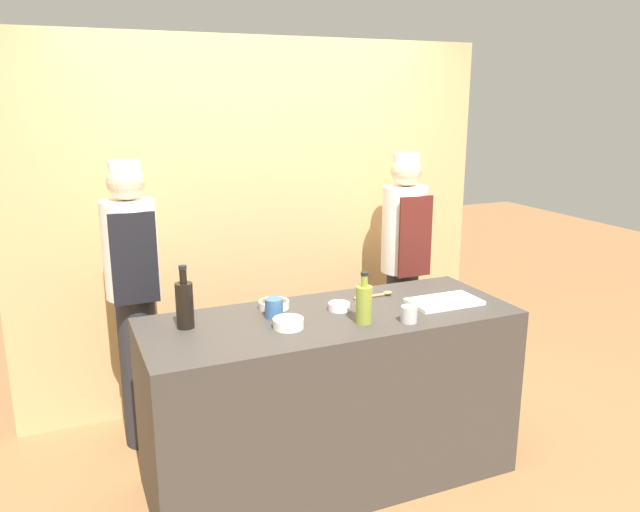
{
  "coord_description": "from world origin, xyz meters",
  "views": [
    {
      "loc": [
        -1.25,
        -2.76,
        2.03
      ],
      "look_at": [
        0.0,
        0.15,
        1.22
      ],
      "focal_mm": 35.0,
      "sensor_mm": 36.0,
      "label": 1
    }
  ],
  "objects_px": {
    "cup_steel": "(409,314)",
    "chef_left": "(134,294)",
    "sauce_bowl_green": "(288,323)",
    "sauce_bowl_red": "(339,306)",
    "sauce_bowl_brown": "(274,304)",
    "wooden_spoon": "(378,295)",
    "cup_blue": "(274,308)",
    "bottle_oil": "(364,303)",
    "bottle_soy": "(185,304)",
    "cutting_board": "(444,302)",
    "chef_right": "(403,264)"
  },
  "relations": [
    {
      "from": "cup_steel",
      "to": "chef_left",
      "type": "distance_m",
      "value": 1.57
    },
    {
      "from": "sauce_bowl_green",
      "to": "sauce_bowl_red",
      "type": "bearing_deg",
      "value": 22.28
    },
    {
      "from": "cup_steel",
      "to": "sauce_bowl_red",
      "type": "bearing_deg",
      "value": 129.17
    },
    {
      "from": "sauce_bowl_brown",
      "to": "wooden_spoon",
      "type": "distance_m",
      "value": 0.6
    },
    {
      "from": "cup_blue",
      "to": "wooden_spoon",
      "type": "height_order",
      "value": "cup_blue"
    },
    {
      "from": "cup_blue",
      "to": "chef_left",
      "type": "relative_size",
      "value": 0.06
    },
    {
      "from": "sauce_bowl_red",
      "to": "bottle_oil",
      "type": "xyz_separation_m",
      "value": [
        0.03,
        -0.22,
        0.08
      ]
    },
    {
      "from": "bottle_oil",
      "to": "cup_blue",
      "type": "relative_size",
      "value": 2.64
    },
    {
      "from": "sauce_bowl_brown",
      "to": "chef_left",
      "type": "bearing_deg",
      "value": 139.79
    },
    {
      "from": "sauce_bowl_red",
      "to": "chef_left",
      "type": "relative_size",
      "value": 0.07
    },
    {
      "from": "sauce_bowl_green",
      "to": "bottle_oil",
      "type": "bearing_deg",
      "value": -12.44
    },
    {
      "from": "sauce_bowl_brown",
      "to": "sauce_bowl_green",
      "type": "bearing_deg",
      "value": -96.09
    },
    {
      "from": "sauce_bowl_red",
      "to": "chef_left",
      "type": "height_order",
      "value": "chef_left"
    },
    {
      "from": "bottle_oil",
      "to": "bottle_soy",
      "type": "bearing_deg",
      "value": 160.87
    },
    {
      "from": "cup_steel",
      "to": "cutting_board",
      "type": "bearing_deg",
      "value": 27.87
    },
    {
      "from": "cup_blue",
      "to": "sauce_bowl_brown",
      "type": "bearing_deg",
      "value": 71.24
    },
    {
      "from": "bottle_oil",
      "to": "chef_left",
      "type": "xyz_separation_m",
      "value": [
        -0.99,
        0.94,
        -0.1
      ]
    },
    {
      "from": "chef_right",
      "to": "sauce_bowl_green",
      "type": "bearing_deg",
      "value": -143.44
    },
    {
      "from": "sauce_bowl_green",
      "to": "cup_steel",
      "type": "bearing_deg",
      "value": -15.52
    },
    {
      "from": "sauce_bowl_brown",
      "to": "wooden_spoon",
      "type": "height_order",
      "value": "sauce_bowl_brown"
    },
    {
      "from": "sauce_bowl_red",
      "to": "sauce_bowl_brown",
      "type": "distance_m",
      "value": 0.35
    },
    {
      "from": "sauce_bowl_brown",
      "to": "cup_steel",
      "type": "distance_m",
      "value": 0.72
    },
    {
      "from": "sauce_bowl_green",
      "to": "wooden_spoon",
      "type": "bearing_deg",
      "value": 22.27
    },
    {
      "from": "cup_steel",
      "to": "bottle_oil",
      "type": "bearing_deg",
      "value": 159.35
    },
    {
      "from": "sauce_bowl_green",
      "to": "chef_right",
      "type": "xyz_separation_m",
      "value": [
        1.15,
        0.85,
        -0.04
      ]
    },
    {
      "from": "cup_blue",
      "to": "cutting_board",
      "type": "bearing_deg",
      "value": -9.67
    },
    {
      "from": "cutting_board",
      "to": "chef_left",
      "type": "height_order",
      "value": "chef_left"
    },
    {
      "from": "chef_left",
      "to": "sauce_bowl_red",
      "type": "bearing_deg",
      "value": -36.87
    },
    {
      "from": "sauce_bowl_red",
      "to": "sauce_bowl_brown",
      "type": "relative_size",
      "value": 0.71
    },
    {
      "from": "sauce_bowl_green",
      "to": "chef_left",
      "type": "bearing_deg",
      "value": 125.89
    },
    {
      "from": "bottle_oil",
      "to": "sauce_bowl_green",
      "type": "bearing_deg",
      "value": 167.56
    },
    {
      "from": "sauce_bowl_red",
      "to": "wooden_spoon",
      "type": "relative_size",
      "value": 0.48
    },
    {
      "from": "cup_steel",
      "to": "chef_right",
      "type": "relative_size",
      "value": 0.05
    },
    {
      "from": "sauce_bowl_green",
      "to": "bottle_soy",
      "type": "bearing_deg",
      "value": 155.82
    },
    {
      "from": "cup_steel",
      "to": "chef_left",
      "type": "height_order",
      "value": "chef_left"
    },
    {
      "from": "sauce_bowl_red",
      "to": "cup_steel",
      "type": "height_order",
      "value": "cup_steel"
    },
    {
      "from": "cup_steel",
      "to": "chef_left",
      "type": "xyz_separation_m",
      "value": [
        -1.2,
        1.02,
        -0.04
      ]
    },
    {
      "from": "sauce_bowl_green",
      "to": "cutting_board",
      "type": "height_order",
      "value": "sauce_bowl_green"
    },
    {
      "from": "sauce_bowl_brown",
      "to": "wooden_spoon",
      "type": "relative_size",
      "value": 0.68
    },
    {
      "from": "sauce_bowl_brown",
      "to": "cutting_board",
      "type": "distance_m",
      "value": 0.92
    },
    {
      "from": "sauce_bowl_brown",
      "to": "cutting_board",
      "type": "bearing_deg",
      "value": -18.45
    },
    {
      "from": "chef_left",
      "to": "bottle_soy",
      "type": "bearing_deg",
      "value": -75.98
    },
    {
      "from": "sauce_bowl_green",
      "to": "cup_blue",
      "type": "bearing_deg",
      "value": 94.54
    },
    {
      "from": "wooden_spoon",
      "to": "sauce_bowl_red",
      "type": "bearing_deg",
      "value": -157.74
    },
    {
      "from": "sauce_bowl_red",
      "to": "sauce_bowl_green",
      "type": "distance_m",
      "value": 0.36
    },
    {
      "from": "cup_steel",
      "to": "wooden_spoon",
      "type": "xyz_separation_m",
      "value": [
        0.05,
        0.42,
        -0.03
      ]
    },
    {
      "from": "bottle_oil",
      "to": "chef_left",
      "type": "bearing_deg",
      "value": 136.52
    },
    {
      "from": "bottle_oil",
      "to": "bottle_soy",
      "type": "xyz_separation_m",
      "value": [
        -0.82,
        0.29,
        0.02
      ]
    },
    {
      "from": "sauce_bowl_green",
      "to": "cup_blue",
      "type": "relative_size",
      "value": 1.52
    },
    {
      "from": "sauce_bowl_brown",
      "to": "cutting_board",
      "type": "xyz_separation_m",
      "value": [
        0.88,
        -0.29,
        -0.01
      ]
    }
  ]
}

